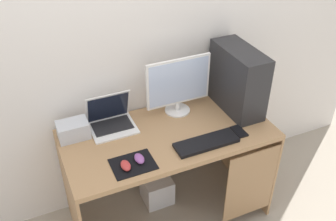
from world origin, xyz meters
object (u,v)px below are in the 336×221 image
object	(u,v)px
keyboard	(206,143)
cell_phone	(239,131)
monitor	(178,85)
mouse_right	(126,166)
mouse_left	(139,159)
pc_tower	(238,80)
projector	(73,130)
laptop	(111,120)
subwoofer	(157,189)

from	to	relation	value
keyboard	cell_phone	bearing A→B (deg)	5.14
monitor	keyboard	xyz separation A→B (m)	(0.01, -0.41, -0.21)
mouse_right	monitor	bearing A→B (deg)	37.76
mouse_left	pc_tower	bearing A→B (deg)	17.87
pc_tower	keyboard	xyz separation A→B (m)	(-0.39, -0.29, -0.22)
projector	keyboard	size ratio (longest dim) A/B	0.48
laptop	projector	xyz separation A→B (m)	(-0.26, -0.01, 0.01)
projector	subwoofer	world-z (taller)	projector
mouse_left	cell_phone	bearing A→B (deg)	0.28
laptop	keyboard	size ratio (longest dim) A/B	0.72
cell_phone	subwoofer	world-z (taller)	cell_phone
mouse_right	keyboard	bearing A→B (deg)	0.53
laptop	projector	bearing A→B (deg)	-177.47
mouse_left	cell_phone	xyz separation A→B (m)	(0.71, 0.00, -0.02)
pc_tower	cell_phone	xyz separation A→B (m)	(-0.13, -0.27, -0.23)
keyboard	mouse_right	distance (m)	0.55
keyboard	mouse_left	bearing A→B (deg)	177.45
monitor	mouse_right	world-z (taller)	monitor
monitor	mouse_left	bearing A→B (deg)	-138.50
pc_tower	monitor	world-z (taller)	pc_tower
monitor	cell_phone	xyz separation A→B (m)	(0.27, -0.39, -0.21)
monitor	mouse_left	world-z (taller)	monitor
monitor	mouse_right	size ratio (longest dim) A/B	4.90
monitor	mouse_right	bearing A→B (deg)	-142.24
pc_tower	cell_phone	distance (m)	0.38
monitor	keyboard	distance (m)	0.46
monitor	laptop	size ratio (longest dim) A/B	1.56
keyboard	projector	bearing A→B (deg)	151.10
monitor	mouse_left	distance (m)	0.62
mouse_left	cell_phone	distance (m)	0.71
keyboard	mouse_left	xyz separation A→B (m)	(-0.45, 0.02, 0.01)
pc_tower	cell_phone	bearing A→B (deg)	-116.42
laptop	mouse_right	bearing A→B (deg)	-96.11
mouse_left	mouse_right	size ratio (longest dim) A/B	1.00
projector	cell_phone	xyz separation A→B (m)	(1.02, -0.40, -0.05)
laptop	mouse_left	world-z (taller)	laptop
monitor	laptop	distance (m)	0.52
laptop	projector	size ratio (longest dim) A/B	1.51
projector	cell_phone	distance (m)	1.09
mouse_left	subwoofer	distance (m)	0.81
monitor	laptop	bearing A→B (deg)	177.65
mouse_right	cell_phone	distance (m)	0.81
pc_tower	monitor	xyz separation A→B (m)	(-0.40, 0.12, -0.01)
laptop	cell_phone	world-z (taller)	laptop
monitor	subwoofer	bearing A→B (deg)	-166.79
subwoofer	mouse_left	bearing A→B (deg)	-125.48
pc_tower	mouse_left	xyz separation A→B (m)	(-0.84, -0.27, -0.21)
keyboard	subwoofer	bearing A→B (deg)	119.35
keyboard	cell_phone	xyz separation A→B (m)	(0.26, 0.02, -0.01)
pc_tower	mouse_right	size ratio (longest dim) A/B	4.95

